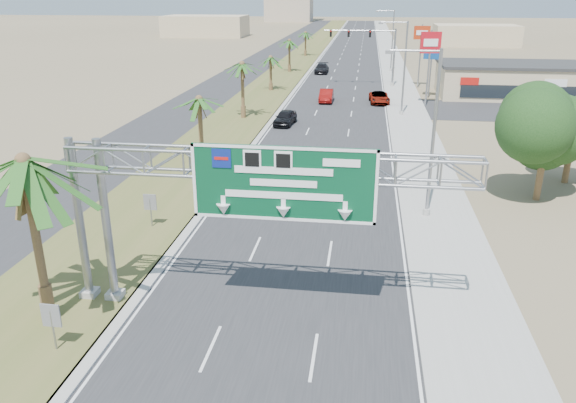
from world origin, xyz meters
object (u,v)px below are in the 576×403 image
(signal_mast, at_px, (380,52))
(store_building, at_px, (510,81))
(pole_sign_red_far, at_px, (422,38))
(car_far, at_px, (322,69))
(car_mid_lane, at_px, (326,96))
(palm_near, at_px, (23,162))
(pole_sign_red_near, at_px, (430,47))
(car_left_lane, at_px, (285,118))
(car_right_lane, at_px, (379,98))
(sign_gantry, at_px, (246,177))
(pole_sign_blue, at_px, (432,50))

(signal_mast, distance_m, store_building, 18.08)
(signal_mast, bearing_deg, pole_sign_red_far, -2.74)
(car_far, bearing_deg, car_mid_lane, -83.76)
(palm_near, bearing_deg, pole_sign_red_near, 68.34)
(car_mid_lane, relative_size, pole_sign_red_near, 0.53)
(car_left_lane, height_order, pole_sign_red_far, pole_sign_red_far)
(car_mid_lane, height_order, car_right_lane, car_mid_lane)
(sign_gantry, relative_size, palm_near, 2.01)
(pole_sign_blue, bearing_deg, pole_sign_red_near, -98.77)
(car_right_lane, distance_m, car_far, 27.33)
(sign_gantry, distance_m, car_left_lane, 36.20)
(car_left_lane, relative_size, pole_sign_red_near, 0.50)
(car_far, bearing_deg, pole_sign_red_far, -40.62)
(palm_near, bearing_deg, car_mid_lane, 81.23)
(sign_gantry, height_order, car_left_lane, sign_gantry)
(sign_gantry, relative_size, car_far, 3.17)
(car_left_lane, distance_m, car_mid_lane, 13.72)
(store_building, relative_size, car_right_lane, 3.61)
(pole_sign_red_far, bearing_deg, palm_near, -107.42)
(pole_sign_blue, bearing_deg, palm_near, -110.49)
(car_left_lane, bearing_deg, car_mid_lane, 82.57)
(palm_near, height_order, store_building, palm_near)
(car_left_lane, relative_size, car_far, 0.83)
(pole_sign_blue, bearing_deg, car_far, 126.02)
(pole_sign_red_far, bearing_deg, store_building, -26.97)
(car_mid_lane, distance_m, pole_sign_red_far, 18.66)
(pole_sign_red_far, bearing_deg, signal_mast, 177.26)
(signal_mast, relative_size, car_left_lane, 2.34)
(palm_near, relative_size, signal_mast, 0.81)
(sign_gantry, xyz_separation_m, pole_sign_red_far, (11.85, 61.78, 0.76))
(palm_near, relative_size, pole_sign_blue, 1.03)
(car_mid_lane, bearing_deg, pole_sign_blue, 18.31)
(sign_gantry, distance_m, palm_near, 8.41)
(palm_near, distance_m, store_building, 66.04)
(store_building, relative_size, pole_sign_blue, 2.22)
(car_far, distance_m, pole_sign_red_near, 30.95)
(car_left_lane, height_order, pole_sign_red_near, pole_sign_red_near)
(store_building, bearing_deg, car_right_lane, -156.82)
(palm_near, bearing_deg, car_far, 86.11)
(car_mid_lane, relative_size, car_right_lane, 0.93)
(pole_sign_blue, height_order, pole_sign_red_far, pole_sign_red_far)
(signal_mast, height_order, car_left_lane, signal_mast)
(sign_gantry, bearing_deg, pole_sign_red_near, 76.31)
(palm_near, height_order, car_right_lane, palm_near)
(signal_mast, bearing_deg, pole_sign_blue, -54.10)
(sign_gantry, xyz_separation_m, store_building, (23.06, 56.07, -4.06))
(signal_mast, height_order, car_mid_lane, signal_mast)
(palm_near, relative_size, car_far, 1.58)
(car_right_lane, height_order, pole_sign_red_far, pole_sign_red_far)
(palm_near, distance_m, car_mid_lane, 51.86)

